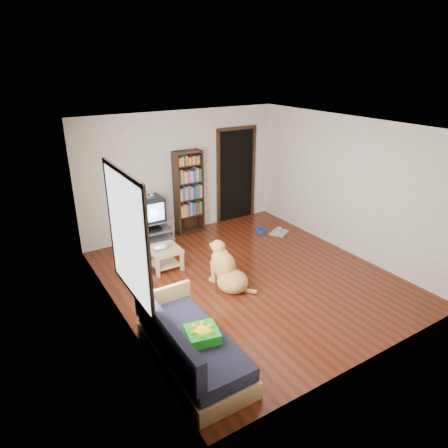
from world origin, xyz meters
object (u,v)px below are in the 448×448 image
green_cushion (202,334)px  sofa (189,347)px  grey_rag (279,232)px  dog_bowl (261,230)px  coffee_table (164,254)px  tv_stand (151,231)px  laptop (164,248)px  dog (227,271)px  bookshelf (188,188)px  crt_tv (149,209)px

green_cushion → sofa: bearing=148.3°
grey_rag → sofa: size_ratio=0.22×
dog_bowl → coffee_table: coffee_table is taller
tv_stand → coffee_table: (-0.21, -1.17, 0.01)m
laptop → dog_bowl: (2.49, 0.42, -0.37)m
laptop → sofa: (-0.76, -2.43, -0.15)m
green_cushion → dog_bowl: (3.12, 2.97, -0.44)m
laptop → grey_rag: size_ratio=0.86×
laptop → dog: (0.63, -1.10, -0.12)m
bookshelf → green_cushion: bearing=-115.1°
dog → dog_bowl: bearing=39.3°
dog_bowl → crt_tv: bearing=160.6°
tv_stand → coffee_table: bearing=-100.4°
bookshelf → sofa: bearing=-117.3°
sofa → green_cushion: bearing=-43.7°
laptop → crt_tv: 1.28m
laptop → dog: bearing=-61.5°
dog_bowl → bookshelf: 1.85m
dog → green_cushion: bearing=-131.1°
laptop → grey_rag: 2.82m
green_cushion → sofa: 0.28m
dog_bowl → dog: (-1.86, -1.52, 0.25)m
sofa → crt_tv: bearing=75.1°
grey_rag → bookshelf: size_ratio=0.22×
sofa → coffee_table: bearing=72.8°
bookshelf → dog: size_ratio=1.94×
dog_bowl → tv_stand: tv_stand is taller
green_cushion → sofa: size_ratio=0.21×
crt_tv → bookshelf: 0.99m
green_cushion → coffee_table: (0.64, 2.58, -0.20)m
dog_bowl → tv_stand: size_ratio=0.24×
coffee_table → dog: size_ratio=0.59×
coffee_table → dog_bowl: bearing=8.9°
sofa → coffee_table: 2.57m
crt_tv → sofa: 3.81m
tv_stand → bookshelf: 1.20m
crt_tv → grey_rag: bearing=-22.2°
tv_stand → sofa: bearing=-105.0°
grey_rag → coffee_table: (-2.79, -0.14, 0.27)m
dog_bowl → coffee_table: 2.53m
green_cushion → tv_stand: size_ratio=0.42×
bookshelf → coffee_table: bookshelf is taller
green_cushion → coffee_table: 2.66m
laptop → bookshelf: bookshelf is taller
coffee_table → dog: (0.63, -1.13, 0.01)m
laptop → bookshelf: 1.84m
crt_tv → sofa: bearing=-104.9°
grey_rag → coffee_table: coffee_table is taller
green_cushion → crt_tv: (0.85, 3.77, 0.26)m
green_cushion → dog: (1.26, 1.45, -0.19)m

